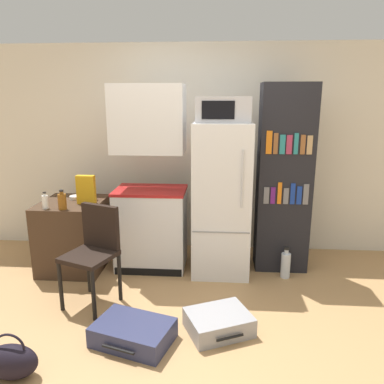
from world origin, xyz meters
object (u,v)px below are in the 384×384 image
Objects in this scene: suitcase_small_flat at (133,333)px; handbag at (11,361)px; chair at (95,246)px; cereal_box at (86,190)px; bookshelf at (284,180)px; side_table at (74,235)px; microwave at (223,109)px; bowl at (76,197)px; bottle_milk_white at (45,202)px; suitcase_large_flat at (219,322)px; refrigerator at (221,199)px; bottle_amber_beer at (62,201)px; kitchen_hutch at (150,186)px; bottle_ketchup_red at (92,192)px; water_bottle_front at (286,265)px.

handbag is at bearing -132.15° from suitcase_small_flat.
cereal_box is at bearing 135.19° from chair.
side_table is at bearing -175.42° from bookshelf.
bookshelf is 2.91m from handbag.
microwave is 0.99m from bookshelf.
bottle_milk_white is at bearing -113.05° from bowl.
microwave is 1.99m from suitcase_large_flat.
bookshelf is (0.66, 0.13, 0.19)m from refrigerator.
bottle_milk_white reaches higher than bowl.
refrigerator is at bearing 65.24° from suitcase_large_flat.
chair is (0.63, -0.42, -0.28)m from bottle_milk_white.
bottle_amber_beer is 1.60m from handbag.
suitcase_large_flat is (1.75, -0.81, -0.75)m from bottle_milk_white.
kitchen_hutch is 2.06m from handbag.
kitchen_hutch is 3.27× the size of suitcase_large_flat.
bookshelf is 2.16m from suitcase_small_flat.
cereal_box is 0.45× the size of suitcase_small_flat.
refrigerator reaches higher than bottle_milk_white.
bowl is 2.10m from suitcase_large_flat.
microwave reaches higher than cereal_box.
bottle_ketchup_red reaches higher than bowl.
suitcase_small_flat is at bearing 171.52° from suitcase_large_flat.
bowl is 0.15× the size of chair.
suitcase_large_flat is at bearing 32.80° from suitcase_small_flat.
microwave is at bearing -3.66° from kitchen_hutch.
microwave is at bearing 1.65° from side_table.
refrigerator reaches higher than bowl.
bowl is (-1.60, 0.06, -0.95)m from microwave.
microwave reaches higher than bottle_amber_beer.
bookshelf is at bearing 10.55° from bottle_milk_white.
suitcase_large_flat is 1.51m from handbag.
kitchen_hutch is 3.71× the size of microwave.
kitchen_hutch is (0.84, 0.09, 0.54)m from side_table.
cereal_box reaches higher than suitcase_small_flat.
bowl is (-0.19, 0.00, -0.07)m from bottle_ketchup_red.
cereal_box reaches higher than handbag.
chair is (-1.13, -0.74, -0.25)m from refrigerator.
chair is 1.49× the size of suitcase_large_flat.
kitchen_hutch reaches higher than bowl.
bottle_amber_beer is (-2.24, -0.46, -0.16)m from bookshelf.
cereal_box is 0.50× the size of suitcase_large_flat.
bottle_ketchup_red is 2.21m from water_bottle_front.
handbag reaches higher than suitcase_large_flat.
bottle_ketchup_red is (-2.06, -0.07, -0.15)m from bookshelf.
kitchen_hutch is 2.93× the size of suitcase_small_flat.
kitchen_hutch is 2.18× the size of chair.
chair is at bearing -33.70° from bottle_milk_white.
suitcase_small_flat is (0.46, -0.58, -0.46)m from chair.
kitchen_hutch is 1.07m from bottle_milk_white.
bookshelf reaches higher than water_bottle_front.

